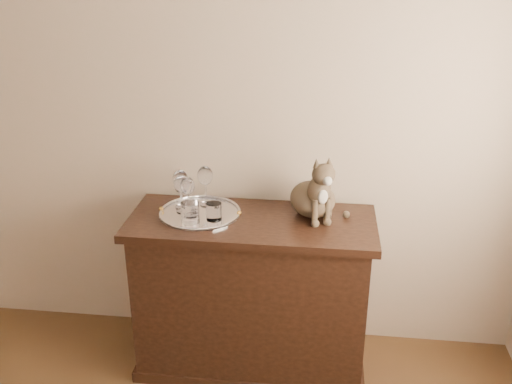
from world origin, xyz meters
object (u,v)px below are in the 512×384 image
tumbler_a (214,212)px  cat (313,183)px  wine_glass_a (181,189)px  sideboard (252,294)px  tray (200,214)px  wine_glass_d (188,195)px  tumbler_b (190,213)px  wine_glass_b (205,186)px  wine_glass_c (182,194)px

tumbler_a → cat: size_ratio=0.25×
wine_glass_a → sideboard: bearing=-12.8°
sideboard → wine_glass_a: bearing=167.2°
wine_glass_a → cat: (0.65, 0.01, 0.06)m
tray → wine_glass_d: bearing=-172.0°
sideboard → wine_glass_a: size_ratio=6.04×
sideboard → wine_glass_d: (-0.31, 0.02, 0.53)m
wine_glass_a → tumbler_a: bearing=-32.7°
wine_glass_d → tumbler_b: size_ratio=1.90×
tray → wine_glass_d: (-0.05, -0.01, 0.10)m
wine_glass_a → wine_glass_b: bearing=22.7°
tray → cat: (0.55, 0.07, 0.16)m
cat → tumbler_b: bearing=174.9°
tumbler_b → wine_glass_d: bearing=107.6°
wine_glass_b → wine_glass_c: 0.14m
sideboard → cat: cat is taller
sideboard → wine_glass_c: wine_glass_c is taller
sideboard → tumbler_b: size_ratio=12.08×
wine_glass_a → wine_glass_c: bearing=-71.5°
wine_glass_d → tumbler_b: wine_glass_d is taller
cat → wine_glass_a: bearing=159.0°
wine_glass_c → tumbler_a: bearing=-23.1°
wine_glass_a → cat: 0.66m
wine_glass_d → cat: size_ratio=0.57×
wine_glass_b → tumbler_b: 0.22m
tumbler_b → wine_glass_b: bearing=81.3°
wine_glass_b → tumbler_a: size_ratio=2.45×
wine_glass_b → wine_glass_d: 0.13m
tray → tumbler_a: bearing=-38.3°
sideboard → wine_glass_d: bearing=176.4°
wine_glass_b → wine_glass_d: wine_glass_b is taller
wine_glass_b → wine_glass_c: bearing=-135.9°
wine_glass_a → wine_glass_d: size_ratio=1.05×
wine_glass_d → tumbler_a: (0.14, -0.06, -0.05)m
wine_glass_d → tumbler_b: (0.03, -0.10, -0.04)m
tray → wine_glass_b: bearing=84.9°
sideboard → wine_glass_c: (-0.35, 0.04, 0.53)m
tray → tumbler_a: (0.08, -0.07, 0.05)m
wine_glass_a → wine_glass_b: (0.12, 0.05, 0.00)m
sideboard → cat: bearing=18.0°
wine_glass_d → wine_glass_c: bearing=156.4°
wine_glass_b → cat: size_ratio=0.62×
wine_glass_b → wine_glass_d: bearing=-119.8°
sideboard → wine_glass_c: 0.63m
tumbler_a → wine_glass_a: bearing=147.3°
wine_glass_b → wine_glass_c: wine_glass_b is taller
cat → wine_glass_c: bearing=163.3°
tumbler_b → sideboard: bearing=15.7°
sideboard → wine_glass_b: wine_glass_b is taller
tumbler_b → tumbler_a: bearing=21.0°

